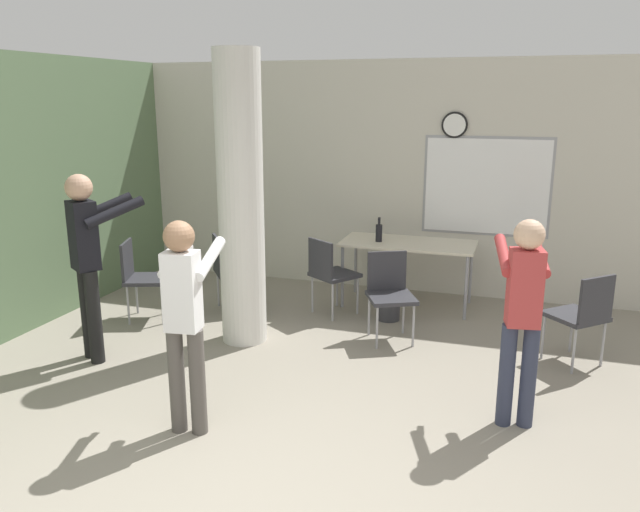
% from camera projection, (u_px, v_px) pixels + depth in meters
% --- Properties ---
extents(wall_left_accent, '(0.12, 7.00, 2.80)m').
position_uv_depth(wall_left_accent, '(19.00, 196.00, 6.28)').
color(wall_left_accent, '#5B7551').
rests_on(wall_left_accent, ground_plane).
extents(wall_back, '(8.00, 0.15, 2.80)m').
position_uv_depth(wall_back, '(410.00, 178.00, 7.59)').
color(wall_back, beige).
rests_on(wall_back, ground_plane).
extents(support_pillar, '(0.44, 0.44, 2.80)m').
position_uv_depth(support_pillar, '(241.00, 201.00, 5.93)').
color(support_pillar, silver).
rests_on(support_pillar, ground_plane).
extents(folding_table, '(1.51, 0.72, 0.75)m').
position_uv_depth(folding_table, '(408.00, 247.00, 7.13)').
color(folding_table, beige).
rests_on(folding_table, ground_plane).
extents(bottle_on_table, '(0.08, 0.08, 0.28)m').
position_uv_depth(bottle_on_table, '(379.00, 232.00, 7.13)').
color(bottle_on_table, black).
rests_on(bottle_on_table, folding_table).
extents(waste_bin, '(0.25, 0.25, 0.32)m').
position_uv_depth(waste_bin, '(389.00, 305.00, 6.79)').
color(waste_bin, '#38383D').
rests_on(waste_bin, ground_plane).
extents(chair_table_left, '(0.61, 0.61, 0.87)m').
position_uv_depth(chair_table_left, '(330.00, 271.00, 6.86)').
color(chair_table_left, '#2D2D33').
rests_on(chair_table_left, ground_plane).
extents(chair_table_front, '(0.59, 0.59, 0.87)m').
position_uv_depth(chair_table_front, '(390.00, 290.00, 6.18)').
color(chair_table_front, '#2D2D33').
rests_on(chair_table_front, ground_plane).
extents(chair_mid_room, '(0.62, 0.62, 0.87)m').
position_uv_depth(chair_mid_room, '(582.00, 312.00, 5.54)').
color(chair_mid_room, '#2D2D33').
rests_on(chair_mid_room, ground_plane).
extents(chair_near_pillar, '(0.62, 0.62, 0.87)m').
position_uv_depth(chair_near_pillar, '(229.00, 267.00, 7.01)').
color(chair_near_pillar, '#2D2D33').
rests_on(chair_near_pillar, ground_plane).
extents(chair_by_left_wall, '(0.56, 0.56, 0.87)m').
position_uv_depth(chair_by_left_wall, '(140.00, 274.00, 6.73)').
color(chair_by_left_wall, '#2D2D33').
rests_on(chair_by_left_wall, ground_plane).
extents(person_playing_side, '(0.42, 0.60, 1.55)m').
position_uv_depth(person_playing_side, '(522.00, 307.00, 4.44)').
color(person_playing_side, '#2D3347').
rests_on(person_playing_side, ground_plane).
extents(person_playing_front, '(0.40, 0.60, 1.56)m').
position_uv_depth(person_playing_front, '(185.00, 310.00, 4.35)').
color(person_playing_front, '#514C47').
rests_on(person_playing_front, ground_plane).
extents(person_watching_back, '(0.61, 0.69, 1.72)m').
position_uv_depth(person_watching_back, '(88.00, 253.00, 5.57)').
color(person_watching_back, black).
rests_on(person_watching_back, ground_plane).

